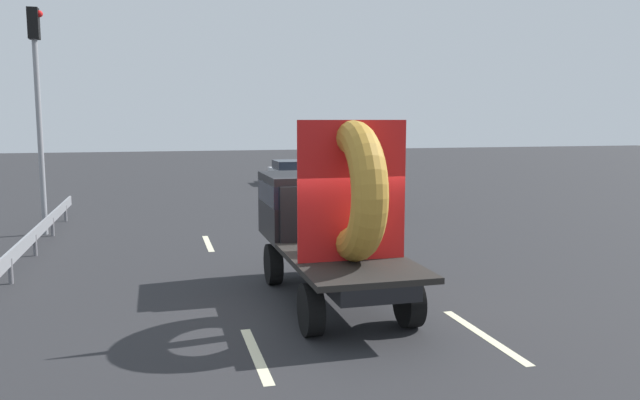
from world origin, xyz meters
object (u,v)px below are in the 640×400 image
flatbed_truck (326,214)px  oncoming_car (289,171)px  distant_sedan (343,192)px  traffic_light (38,91)px

flatbed_truck → oncoming_car: (3.79, 21.46, -0.97)m
flatbed_truck → distant_sedan: 11.64m
flatbed_truck → traffic_light: 11.09m
flatbed_truck → oncoming_car: 21.81m
flatbed_truck → traffic_light: bearing=127.2°
flatbed_truck → traffic_light: size_ratio=0.79×
distant_sedan → oncoming_car: 10.45m
flatbed_truck → traffic_light: traffic_light is taller
oncoming_car → traffic_light: bearing=-128.6°
traffic_light → distant_sedan: bearing=13.4°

